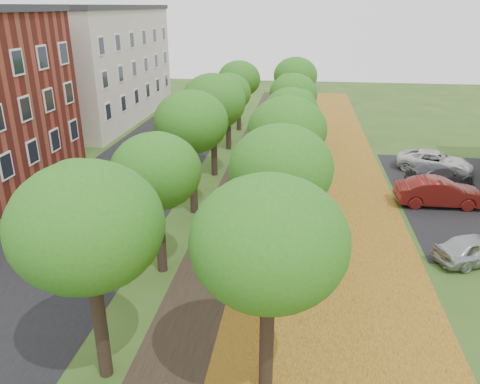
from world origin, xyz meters
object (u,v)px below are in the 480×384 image
(car_silver, at_px, (477,249))
(car_red, at_px, (439,192))
(car_grey, at_px, (440,175))
(car_white, at_px, (435,161))

(car_silver, height_order, car_red, car_red)
(car_silver, distance_m, car_red, 6.27)
(car_grey, relative_size, car_white, 0.90)
(car_red, bearing_deg, car_silver, 178.27)
(car_red, height_order, car_white, car_red)
(car_red, distance_m, car_grey, 3.57)
(car_red, bearing_deg, car_grey, -16.74)
(car_silver, distance_m, car_white, 12.37)
(car_red, height_order, car_grey, car_red)
(car_grey, height_order, car_white, car_white)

